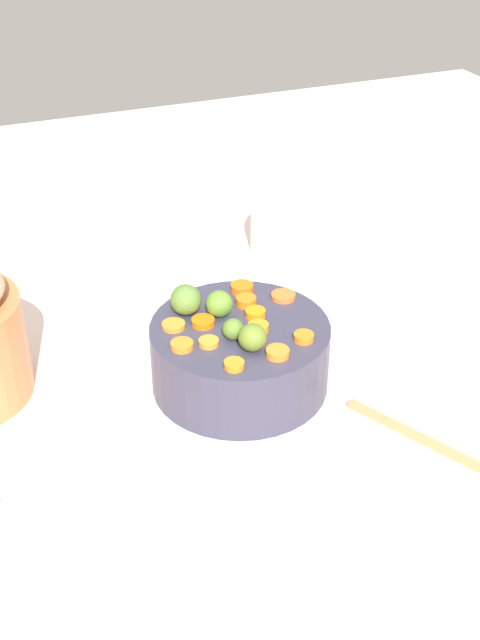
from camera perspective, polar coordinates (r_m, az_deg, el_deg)
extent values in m
cube|color=silver|center=(1.17, 0.89, -3.98)|extent=(2.40, 2.40, 0.02)
cylinder|color=#37374A|center=(1.11, 0.00, -2.53)|extent=(0.25, 0.25, 0.10)
cylinder|color=orange|center=(1.03, 2.68, -2.32)|extent=(0.04, 0.04, 0.01)
cylinder|color=orange|center=(1.04, -4.12, -1.79)|extent=(0.03, 0.03, 0.01)
cylinder|color=orange|center=(1.16, 0.14, 2.29)|extent=(0.04, 0.04, 0.01)
cylinder|color=orange|center=(1.08, -2.55, -0.26)|extent=(0.03, 0.03, 0.01)
cylinder|color=orange|center=(1.10, 1.18, 0.50)|extent=(0.04, 0.04, 0.01)
cylinder|color=orange|center=(1.05, -2.23, -1.59)|extent=(0.03, 0.03, 0.01)
cylinder|color=orange|center=(1.13, 0.56, 1.37)|extent=(0.03, 0.03, 0.01)
cylinder|color=orange|center=(1.07, 1.30, -0.54)|extent=(0.03, 0.03, 0.01)
cylinder|color=orange|center=(1.08, -4.72, -0.38)|extent=(0.04, 0.04, 0.01)
cylinder|color=orange|center=(1.06, 4.53, -1.21)|extent=(0.03, 0.03, 0.01)
cylinder|color=orange|center=(1.00, -0.42, -3.18)|extent=(0.03, 0.03, 0.01)
cylinder|color=orange|center=(1.15, 3.08, 1.70)|extent=(0.05, 0.05, 0.01)
sphere|color=#567A31|center=(1.10, -3.85, 1.43)|extent=(0.04, 0.04, 0.04)
sphere|color=#5A882C|center=(1.10, -1.47, 1.15)|extent=(0.04, 0.04, 0.04)
sphere|color=olive|center=(1.03, 0.88, -1.24)|extent=(0.04, 0.04, 0.04)
sphere|color=#55782B|center=(1.05, -0.49, -0.65)|extent=(0.03, 0.03, 0.03)
cube|color=tan|center=(1.06, 13.62, -8.61)|extent=(0.24, 0.13, 0.01)
cylinder|color=white|center=(1.46, 5.78, 6.42)|extent=(0.25, 0.25, 0.09)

